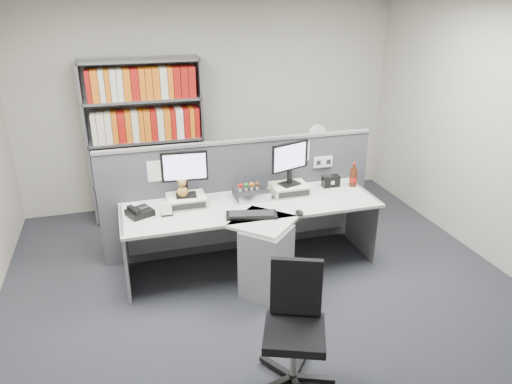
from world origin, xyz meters
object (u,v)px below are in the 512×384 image
object	(u,v)px
keyboard	(252,215)
office_chair	(295,322)
desk	(258,237)
desk_calendar	(166,210)
shelving_unit	(146,143)
monitor_left	(185,170)
mouse	(299,213)
speaker	(331,181)
cola_bottle	(353,177)
monitor_right	(290,160)
filing_cabinet	(314,184)
desk_fan	(316,138)
desktop_pc	(251,193)
desk_phone	(139,212)

from	to	relation	value
keyboard	office_chair	world-z (taller)	office_chair
desk	desk_calendar	world-z (taller)	desk_calendar
desk_calendar	shelving_unit	size ratio (longest dim) A/B	0.07
monitor_left	mouse	distance (m)	1.20
speaker	cola_bottle	bearing A→B (deg)	-14.04
speaker	office_chair	world-z (taller)	office_chair
speaker	office_chair	bearing A→B (deg)	-121.03
monitor_right	office_chair	distance (m)	1.97
monitor_left	mouse	world-z (taller)	monitor_left
filing_cabinet	office_chair	world-z (taller)	office_chair
speaker	desk_fan	size ratio (longest dim) A/B	0.40
monitor_left	keyboard	distance (m)	0.80
desk	desktop_pc	bearing A→B (deg)	83.16
desktop_pc	cola_bottle	size ratio (longest dim) A/B	1.28
monitor_left	cola_bottle	size ratio (longest dim) A/B	1.73
desk	shelving_unit	xyz separation A→B (m)	(-0.90, 1.85, 0.52)
monitor_left	desk	bearing A→B (deg)	-31.18
desk	filing_cabinet	world-z (taller)	desk
desktop_pc	filing_cabinet	distance (m)	1.59
speaker	cola_bottle	xyz separation A→B (m)	(0.24, -0.06, 0.04)
monitor_left	desk_fan	size ratio (longest dim) A/B	1.00
desk_phone	desk_calendar	xyz separation A→B (m)	(0.25, -0.07, 0.02)
keyboard	desk_phone	size ratio (longest dim) A/B	1.79
desk	speaker	xyz separation A→B (m)	(0.97, 0.44, 0.33)
desk_phone	speaker	world-z (taller)	speaker
monitor_left	keyboard	world-z (taller)	monitor_left
monitor_left	speaker	xyz separation A→B (m)	(1.61, 0.06, -0.32)
desktop_pc	keyboard	bearing A→B (deg)	-105.52
monitor_left	desk_phone	world-z (taller)	monitor_left
keyboard	mouse	bearing A→B (deg)	-11.96
desk	filing_cabinet	xyz separation A→B (m)	(1.20, 1.40, -0.11)
filing_cabinet	monitor_left	bearing A→B (deg)	-151.00
desk_calendar	keyboard	bearing A→B (deg)	-17.76
filing_cabinet	desk_fan	distance (m)	0.64
filing_cabinet	desk_fan	world-z (taller)	desk_fan
monitor_right	desktop_pc	size ratio (longest dim) A/B	1.35
desk	cola_bottle	size ratio (longest dim) A/B	9.65
keyboard	desk_phone	world-z (taller)	desk_phone
desk_phone	shelving_unit	bearing A→B (deg)	82.55
desk	office_chair	size ratio (longest dim) A/B	2.83
speaker	office_chair	xyz separation A→B (m)	(-1.10, -1.84, -0.29)
desk	monitor_right	distance (m)	0.88
monitor_left	desk_fan	xyz separation A→B (m)	(1.83, 1.02, -0.11)
monitor_left	shelving_unit	size ratio (longest dim) A/B	0.23
monitor_left	office_chair	distance (m)	1.94
desk	desk_fan	bearing A→B (deg)	49.39
desk	monitor_left	distance (m)	0.98
desktop_pc	office_chair	bearing A→B (deg)	-95.67
keyboard	desk_fan	bearing A→B (deg)	48.71
monitor_left	filing_cabinet	bearing A→B (deg)	29.00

